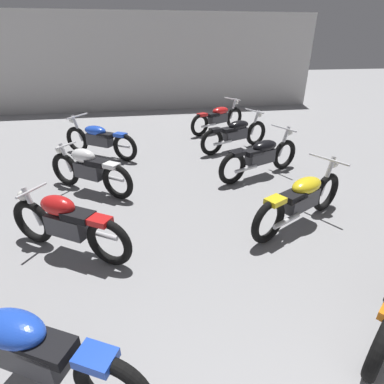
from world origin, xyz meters
The scene contains 9 objects.
back_wall centered at (0.00, 14.10, 1.80)m, with size 13.40×0.24×3.60m, color #BCBAB7.
motorcycle_left_row_1 centered at (-1.74, 2.77, 0.45)m, with size 1.97×1.15×0.97m.
motorcycle_left_row_2 centered at (-1.77, 4.63, 0.46)m, with size 1.72×1.15×0.88m.
motorcycle_left_row_3 centered at (-1.71, 6.53, 0.46)m, with size 1.64×1.27×0.88m.
motorcycle_left_row_4 centered at (-1.70, 8.53, 0.45)m, with size 1.83×1.34×0.97m.
motorcycle_right_row_2 centered at (1.65, 4.74, 0.45)m, with size 1.97×1.16×0.97m.
motorcycle_right_row_3 centered at (1.76, 6.68, 0.45)m, with size 2.04×1.03×0.97m.
motorcycle_right_row_4 centered at (1.76, 8.44, 0.45)m, with size 2.04×1.03×0.97m.
motorcycle_right_row_5 centered at (1.75, 10.23, 0.45)m, with size 1.94×1.19×0.97m.
Camera 1 is at (-0.73, 0.96, 2.65)m, focal length 28.60 mm.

